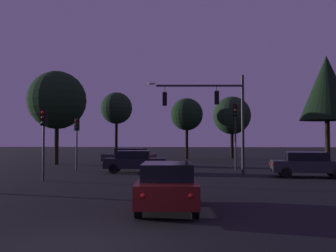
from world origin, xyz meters
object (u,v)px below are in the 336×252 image
object	(u,v)px
traffic_light_median	(77,133)
tree_left_far	(116,108)
traffic_signal_mast_arm	(215,107)
car_crossing_right	(135,161)
car_far_lane	(130,156)
tree_lot_edge	(232,116)
tree_behind_sign	(327,88)
tree_center_horizon	(57,100)
car_crossing_left	(308,164)
tree_right_cluster	(187,115)
traffic_light_corner_left	(44,130)
traffic_light_corner_right	(235,124)
car_nearside_lane	(167,185)

from	to	relation	value
traffic_light_median	tree_left_far	distance (m)	13.47
traffic_signal_mast_arm	car_crossing_right	bearing A→B (deg)	174.70
car_far_lane	tree_lot_edge	distance (m)	17.56
tree_behind_sign	traffic_signal_mast_arm	bearing A→B (deg)	-134.03
tree_center_horizon	car_crossing_right	bearing A→B (deg)	-43.06
traffic_signal_mast_arm	tree_left_far	size ratio (longest dim) A/B	0.89
car_crossing_right	traffic_light_median	bearing A→B (deg)	163.87
car_crossing_left	tree_left_far	size ratio (longest dim) A/B	0.62
tree_left_far	traffic_light_median	bearing A→B (deg)	-91.15
tree_right_cluster	tree_lot_edge	world-z (taller)	tree_lot_edge
traffic_light_corner_left	traffic_light_corner_right	world-z (taller)	traffic_light_corner_right
tree_center_horizon	traffic_signal_mast_arm	bearing A→B (deg)	-31.08
traffic_signal_mast_arm	tree_right_cluster	xyz separation A→B (m)	(-2.12, 18.78, 0.77)
car_crossing_left	car_far_lane	size ratio (longest dim) A/B	0.95
traffic_signal_mast_arm	tree_center_horizon	xyz separation A→B (m)	(-13.85, 8.35, 1.43)
traffic_light_corner_left	car_crossing_right	size ratio (longest dim) A/B	0.90
traffic_light_corner_right	tree_center_horizon	xyz separation A→B (m)	(-15.51, 5.75, 2.44)
tree_center_horizon	tree_right_cluster	bearing A→B (deg)	41.65
tree_center_horizon	tree_right_cluster	distance (m)	15.71
tree_center_horizon	tree_lot_edge	distance (m)	21.44
traffic_light_corner_right	car_crossing_right	world-z (taller)	traffic_light_corner_right
traffic_signal_mast_arm	tree_center_horizon	distance (m)	16.24
car_far_lane	traffic_light_corner_left	bearing A→B (deg)	-101.82
car_crossing_left	traffic_light_corner_right	bearing A→B (deg)	130.60
traffic_light_median	car_crossing_left	distance (m)	16.00
car_crossing_left	tree_behind_sign	size ratio (longest dim) A/B	0.44
traffic_light_corner_left	tree_center_horizon	size ratio (longest dim) A/B	0.46
tree_center_horizon	tree_lot_edge	size ratio (longest dim) A/B	1.13
tree_right_cluster	car_nearside_lane	bearing A→B (deg)	-90.40
traffic_light_median	car_crossing_right	size ratio (longest dim) A/B	0.88
tree_lot_edge	traffic_signal_mast_arm	bearing A→B (deg)	-99.09
tree_left_far	tree_center_horizon	xyz separation A→B (m)	(-4.17, -6.61, 0.22)
tree_behind_sign	tree_center_horizon	distance (m)	25.68
traffic_light_corner_right	tree_right_cluster	size ratio (longest dim) A/B	0.68
car_nearside_lane	tree_lot_edge	bearing A→B (deg)	80.46
car_far_lane	tree_right_cluster	xyz separation A→B (m)	(4.89, 11.13, 4.42)
tree_right_cluster	tree_behind_sign	bearing A→B (deg)	-26.64
car_nearside_lane	car_far_lane	xyz separation A→B (m)	(-4.67, 20.55, 0.00)
car_far_lane	traffic_light_median	bearing A→B (deg)	-116.68
traffic_light_median	tree_lot_edge	world-z (taller)	tree_lot_edge
tree_left_far	tree_lot_edge	world-z (taller)	tree_lot_edge
traffic_light_median	car_crossing_right	distance (m)	5.06
car_far_lane	tree_lot_edge	bearing A→B (deg)	52.32
traffic_signal_mast_arm	traffic_light_corner_right	size ratio (longest dim) A/B	1.35
traffic_light_median	car_far_lane	distance (m)	6.82
car_crossing_right	tree_right_cluster	xyz separation A→B (m)	(3.34, 18.28, 4.43)
traffic_light_corner_right	tree_left_far	bearing A→B (deg)	132.55
tree_behind_sign	tree_center_horizon	size ratio (longest dim) A/B	1.22
car_far_lane	tree_lot_edge	world-z (taller)	tree_lot_edge
car_far_lane	tree_right_cluster	distance (m)	12.94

